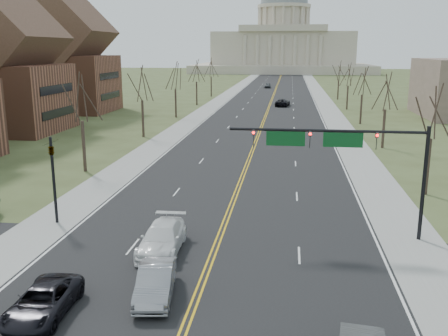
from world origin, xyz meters
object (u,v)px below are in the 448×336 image
(car_sb_inner_lead, at_px, (156,282))
(signal_mast, at_px, (342,148))
(car_sb_outer_lead, at_px, (43,302))
(car_sb_inner_second, at_px, (162,238))
(signal_left, at_px, (53,170))
(car_far_sb, at_px, (268,85))
(car_far_nb, at_px, (283,102))

(car_sb_inner_lead, bearing_deg, signal_mast, 37.16)
(signal_mast, height_order, car_sb_inner_lead, signal_mast)
(car_sb_inner_lead, relative_size, car_sb_outer_lead, 0.94)
(signal_mast, distance_m, car_sb_inner_second, 12.23)
(signal_left, bearing_deg, car_far_sb, 85.93)
(car_sb_inner_lead, bearing_deg, car_sb_outer_lead, -160.62)
(car_far_sb, bearing_deg, signal_mast, -85.43)
(signal_mast, bearing_deg, car_sb_inner_second, -159.36)
(car_sb_inner_lead, distance_m, car_sb_inner_second, 5.61)
(car_far_sb, bearing_deg, signal_left, -94.12)
(car_sb_inner_lead, height_order, car_far_nb, car_far_nb)
(signal_mast, xyz_separation_m, car_sb_inner_second, (-10.48, -3.95, -4.93))
(car_sb_inner_lead, bearing_deg, car_sb_inner_second, 93.13)
(signal_left, relative_size, car_far_nb, 1.08)
(signal_mast, height_order, car_far_sb, signal_mast)
(signal_left, height_order, car_sb_outer_lead, signal_left)
(car_sb_outer_lead, xyz_separation_m, car_sb_inner_second, (3.45, 7.85, 0.13))
(car_sb_outer_lead, relative_size, car_far_nb, 0.89)
(signal_mast, distance_m, car_sb_outer_lead, 18.94)
(car_sb_outer_lead, height_order, car_far_nb, car_far_nb)
(signal_mast, xyz_separation_m, car_sb_inner_lead, (-9.39, -9.45, -4.98))
(signal_left, distance_m, car_sb_outer_lead, 13.17)
(car_sb_outer_lead, bearing_deg, signal_left, 110.38)
(car_sb_inner_lead, relative_size, car_far_sb, 1.04)
(car_sb_inner_lead, xyz_separation_m, car_far_nb, (4.70, 84.24, 0.00))
(signal_left, height_order, car_far_sb, signal_left)
(signal_mast, relative_size, car_sb_inner_lead, 2.60)
(signal_left, bearing_deg, car_sb_inner_second, -24.99)
(car_sb_outer_lead, distance_m, car_sb_inner_second, 8.58)
(signal_left, bearing_deg, car_sb_outer_lead, -66.97)
(car_sb_inner_second, relative_size, car_far_sb, 1.26)
(signal_mast, bearing_deg, car_far_sb, 94.62)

